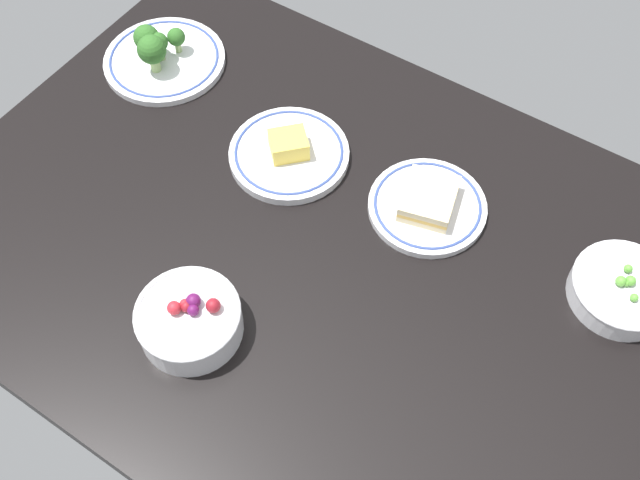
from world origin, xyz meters
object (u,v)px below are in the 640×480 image
at_px(plate_broccoli, 161,55).
at_px(plate_cheese, 289,153).
at_px(bowl_berries, 190,320).
at_px(bowl_peas, 622,289).
at_px(plate_sandwich, 428,204).

bearing_deg(plate_broccoli, plate_cheese, -9.83).
relative_size(bowl_berries, plate_broccoli, 0.68).
height_order(bowl_berries, bowl_peas, bowl_berries).
xyz_separation_m(bowl_peas, plate_broccoli, (-0.88, 0.01, -0.00)).
xyz_separation_m(bowl_berries, plate_sandwich, (0.18, 0.38, -0.02)).
bearing_deg(plate_cheese, plate_broccoli, 170.17).
distance_m(plate_cheese, plate_broccoli, 0.33).
relative_size(bowl_berries, plate_sandwich, 0.80).
distance_m(bowl_berries, plate_sandwich, 0.42).
distance_m(plate_sandwich, bowl_peas, 0.32).
distance_m(bowl_berries, bowl_peas, 0.63).
bearing_deg(plate_sandwich, plate_broccoli, 177.72).
bearing_deg(bowl_berries, plate_broccoli, 134.17).
xyz_separation_m(plate_cheese, bowl_peas, (0.56, 0.05, 0.01)).
xyz_separation_m(plate_sandwich, plate_broccoli, (-0.57, 0.02, 0.01)).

